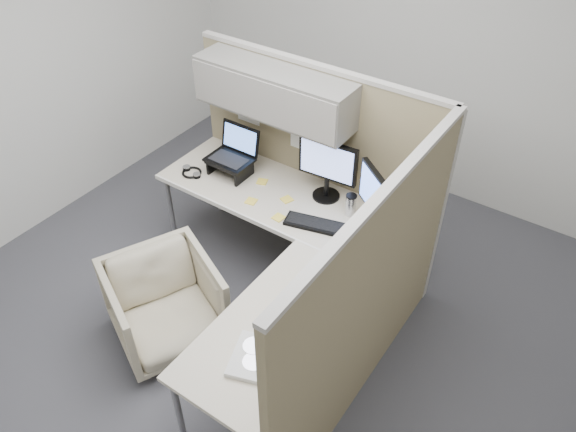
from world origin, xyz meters
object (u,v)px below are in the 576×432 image
Objects in this scene: desk at (281,246)px; office_chair at (165,301)px; monitor_left at (328,165)px; keyboard at (315,224)px.

office_chair is at bearing -131.62° from desk.
office_chair is (-0.54, -0.61, -0.33)m from desk.
monitor_left is at bearing 90.52° from desk.
office_chair is 1.15m from keyboard.
keyboard reaches higher than office_chair.
keyboard is (0.10, 0.26, 0.05)m from desk.
keyboard is (0.11, -0.32, -0.26)m from monitor_left.
desk is 0.88m from office_chair.
office_chair is at bearing -141.15° from keyboard.
desk reaches higher than office_chair.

